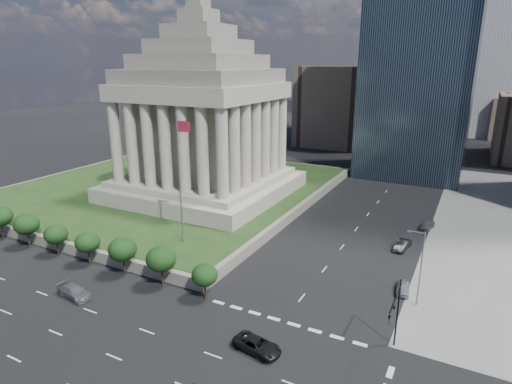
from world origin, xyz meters
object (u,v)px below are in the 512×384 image
Objects in this scene: traffic_signal_ne at (395,311)px; street_lamp_north at (420,264)px; flagpole at (180,174)px; parked_sedan_near at (403,288)px; pickup_truck at (257,345)px; suv_grey at (74,292)px; parked_sedan_far at (427,225)px; war_memorial at (202,103)px; parked_sedan_mid at (402,245)px.

street_lamp_north reaches higher than traffic_signal_ne.
flagpole is 35.66m from parked_sedan_near.
suv_grey is at bearing 102.20° from pickup_truck.
parked_sedan_far is (11.67, 45.56, -0.00)m from pickup_truck.
traffic_signal_ne is 0.80× the size of street_lamp_north.
traffic_signal_ne is at bearing -36.42° from war_memorial.
suv_grey is at bearing -154.94° from street_lamp_north.
pickup_truck is (-13.50, -17.27, -4.91)m from street_lamp_north.
flagpole is at bearing 163.29° from traffic_signal_ne.
war_memorial reaches higher than suv_grey.
parked_sedan_far is at bearing 83.20° from parked_sedan_near.
pickup_truck is at bearing -128.02° from street_lamp_north.
pickup_truck is 26.24m from suv_grey.
pickup_truck is at bearing -79.75° from suv_grey.
flagpole is 4.27× the size of parked_sedan_mid.
street_lamp_north is at bearing -57.52° from suv_grey.
parked_sedan_near is 0.92× the size of parked_sedan_far.
flagpole reaches higher than parked_sedan_near.
flagpole is 4.89× the size of parked_sedan_near.
street_lamp_north is 1.89× the size of suv_grey.
traffic_signal_ne is at bearing -92.11° from parked_sedan_near.
war_memorial is at bearing -163.75° from parked_sedan_far.
suv_grey is at bearing -119.33° from parked_sedan_far.
traffic_signal_ne is at bearing -78.93° from parked_sedan_far.
street_lamp_north is at bearing -76.68° from parked_sedan_far.
flagpole is (12.17, -24.00, -8.29)m from war_memorial.
street_lamp_north is 2.26× the size of parked_sedan_far.
pickup_truck is (-12.67, -5.97, -4.50)m from traffic_signal_ne.
flagpole reaches higher than parked_sedan_far.
parked_sedan_mid is at bearing -5.80° from pickup_truck.
street_lamp_north reaches higher than parked_sedan_far.
street_lamp_north is at bearing -25.92° from war_memorial.
flagpole is at bearing -129.07° from parked_sedan_far.
flagpole is 36.69m from traffic_signal_ne.
traffic_signal_ne is at bearing -72.00° from suv_grey.
war_memorial is 7.19× the size of pickup_truck.
parked_sedan_far is (33.33, 29.28, -12.36)m from flagpole.
parked_sedan_near is 25.78m from parked_sedan_far.
parked_sedan_mid is 1.06× the size of parked_sedan_far.
pickup_truck is 35.07m from parked_sedan_mid.
street_lamp_north is 2.14× the size of parked_sedan_mid.
parked_sedan_mid reaches higher than parked_sedan_near.
traffic_signal_ne is (46.50, -34.30, -16.15)m from war_memorial.
flagpole is at bearing -140.81° from parked_sedan_mid.
parked_sedan_near is at bearing 127.37° from street_lamp_north.
traffic_signal_ne is 1.51× the size of suv_grey.
street_lamp_north is 17.82m from parked_sedan_mid.
war_memorial is 9.54× the size of parked_sedan_near.
suv_grey is (-38.88, -7.26, -4.48)m from traffic_signal_ne.
traffic_signal_ne reaches higher than parked_sedan_far.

